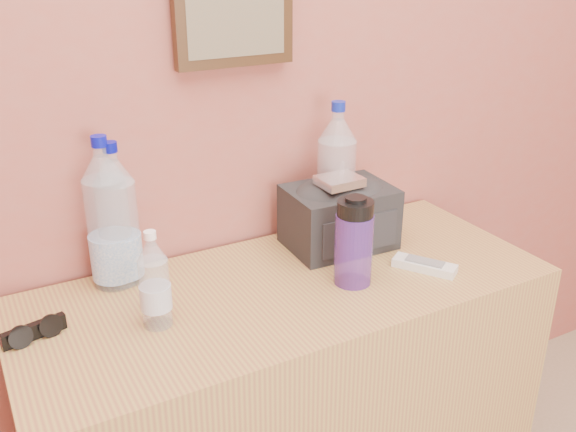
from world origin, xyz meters
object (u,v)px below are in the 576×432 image
object	(u,v)px
dresser	(287,416)
pet_large_b	(109,221)
pet_large_a	(118,222)
toiletry_bag	(339,213)
ac_remote	(425,266)
foil_packet	(339,181)
pet_large_c	(336,179)
nalgene_bottle	(354,241)
sunglasses	(34,331)
pet_small	(155,285)

from	to	relation	value
dresser	pet_large_b	bearing A→B (deg)	149.86
pet_large_a	toiletry_bag	xyz separation A→B (m)	(0.56, -0.08, -0.06)
dresser	pet_large_a	world-z (taller)	pet_large_a
pet_large_a	ac_remote	distance (m)	0.75
pet_large_b	ac_remote	bearing A→B (deg)	-23.78
pet_large_a	ac_remote	bearing A→B (deg)	-24.63
dresser	ac_remote	world-z (taller)	ac_remote
pet_large_b	foil_packet	bearing A→B (deg)	-11.18
dresser	foil_packet	xyz separation A→B (m)	(0.20, 0.10, 0.60)
pet_large_c	ac_remote	distance (m)	0.33
pet_large_a	nalgene_bottle	world-z (taller)	pet_large_a
pet_large_a	toiletry_bag	bearing A→B (deg)	-8.60
dresser	nalgene_bottle	distance (m)	0.53
dresser	ac_remote	size ratio (longest dim) A/B	8.16
pet_large_b	dresser	bearing A→B (deg)	-30.14
sunglasses	toiletry_bag	bearing A→B (deg)	-7.41
pet_large_b	pet_large_a	bearing A→B (deg)	5.25
pet_large_a	pet_large_c	world-z (taller)	pet_large_c
pet_large_c	sunglasses	world-z (taller)	pet_large_c
pet_large_b	sunglasses	distance (m)	0.30
pet_large_c	pet_small	bearing A→B (deg)	-160.97
pet_large_b	ac_remote	size ratio (longest dim) A/B	2.33
pet_large_a	foil_packet	bearing A→B (deg)	-11.85
pet_large_b	toiletry_bag	size ratio (longest dim) A/B	1.34
nalgene_bottle	toiletry_bag	distance (m)	0.21
sunglasses	pet_large_a	bearing A→B (deg)	21.40
dresser	pet_large_c	distance (m)	0.64
pet_large_b	nalgene_bottle	world-z (taller)	pet_large_b
dresser	pet_large_b	size ratio (longest dim) A/B	3.50
pet_small	dresser	bearing A→B (deg)	3.17
pet_small	sunglasses	bearing A→B (deg)	163.50
toiletry_bag	pet_small	bearing A→B (deg)	-162.77
ac_remote	foil_packet	xyz separation A→B (m)	(-0.13, 0.20, 0.19)
pet_large_a	toiletry_bag	distance (m)	0.57
pet_large_a	pet_large_b	xyz separation A→B (m)	(-0.02, -0.00, 0.01)
toiletry_bag	foil_packet	bearing A→B (deg)	-123.75
pet_large_b	pet_small	bearing A→B (deg)	-82.01
dresser	sunglasses	size ratio (longest dim) A/B	9.58
dresser	pet_large_a	xyz separation A→B (m)	(-0.34, 0.21, 0.55)
nalgene_bottle	ac_remote	bearing A→B (deg)	-10.07
pet_large_c	foil_packet	distance (m)	0.10
dresser	nalgene_bottle	size ratio (longest dim) A/B	5.80
pet_large_c	nalgene_bottle	world-z (taller)	pet_large_c
dresser	nalgene_bottle	world-z (taller)	nalgene_bottle
pet_large_c	pet_large_a	bearing A→B (deg)	177.09
pet_small	pet_large_c	bearing A→B (deg)	19.03
pet_small	sunglasses	distance (m)	0.26
toiletry_bag	nalgene_bottle	bearing A→B (deg)	-110.58
pet_small	toiletry_bag	xyz separation A→B (m)	(0.55, 0.14, -0.00)
nalgene_bottle	toiletry_bag	size ratio (longest dim) A/B	0.81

